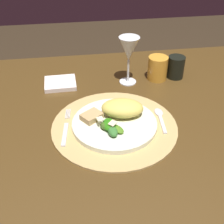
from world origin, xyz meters
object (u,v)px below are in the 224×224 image
Objects in this scene: napkin at (60,83)px; dark_tumbler at (176,67)px; amber_tumbler at (158,68)px; dining_table at (118,148)px; dinner_plate at (114,124)px; fork at (66,129)px; wine_glass at (129,50)px; spoon at (160,116)px.

dark_tumbler reaches higher than napkin.
amber_tumbler reaches higher than dark_tumbler.
dinner_plate is at bearing -107.33° from dining_table.
dining_table is at bearing 23.62° from fork.
wine_glass reaches higher than amber_tumbler.
wine_glass is at bearing -3.31° from napkin.
dining_table is at bearing 72.67° from dinner_plate.
amber_tumbler is at bearing 53.05° from dinner_plate.
dinner_plate is at bearing -126.95° from amber_tumbler.
dinner_plate is 0.15m from spoon.
napkin is 1.27× the size of amber_tumbler.
fork is 0.97× the size of wine_glass.
dark_tumbler is at bearing 4.46° from wine_glass.
fork is at bearing -132.33° from wine_glass.
dinner_plate is 0.34m from amber_tumbler.
amber_tumbler is (0.06, 0.24, 0.04)m from spoon.
dining_table is 0.37m from dark_tumbler.
dark_tumbler is at bearing 38.14° from dining_table.
spoon is at bearing -117.40° from dark_tumbler.
amber_tumbler is (0.18, 0.19, 0.20)m from dining_table.
dinner_plate reaches higher than fork.
wine_glass is at bearing -175.54° from dark_tumbler.
spoon reaches higher than fork.
fork is 1.92× the size of amber_tumbler.
amber_tumbler is (0.34, 0.27, 0.04)m from fork.
fork is 0.44m from amber_tumbler.
dark_tumbler reaches higher than dining_table.
fork is 0.27m from napkin.
dinner_plate is 1.98× the size of spoon.
spoon is 0.27m from wine_glass.
spoon is at bearing 4.19° from fork.
dinner_plate is at bearing -135.20° from dark_tumbler.
spoon is 1.53× the size of dark_tumbler.
dark_tumbler is at bearing 44.80° from dinner_plate.
fork is 0.29m from spoon.
napkin is 0.27m from wine_glass.
dining_table is 14.86× the size of amber_tumbler.
dinner_plate is 3.03× the size of dark_tumbler.
dark_tumbler reaches higher than fork.
spoon is at bearing -23.00° from dining_table.
wine_glass reaches higher than dark_tumbler.
fork is at bearing -175.81° from spoon.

